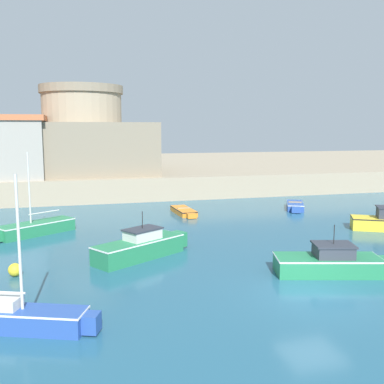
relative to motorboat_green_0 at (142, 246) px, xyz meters
name	(u,v)px	position (x,y,z in m)	size (l,w,h in m)	color
ground_plane	(313,297)	(5.84, -7.31, -0.61)	(200.00, 200.00, 0.00)	#235670
quay_seawall	(143,170)	(5.84, 37.52, 0.49)	(120.00, 40.00, 2.19)	gray
motorboat_green_0	(142,246)	(0.00, 0.00, 0.00)	(5.55, 4.11, 2.45)	#237A4C
dinghy_orange_2	(184,211)	(5.07, 11.16, -0.37)	(1.43, 4.10, 0.50)	orange
motorboat_green_3	(332,263)	(8.15, -4.95, -0.06)	(5.78, 3.01, 2.34)	#237A4C
sailboat_green_4	(34,228)	(-5.84, 6.84, -0.16)	(5.21, 4.04, 5.28)	#237A4C
sailboat_blue_6	(14,316)	(-5.43, -7.35, -0.14)	(5.46, 2.90, 5.28)	#284C9E
dinghy_blue_7	(295,206)	(14.56, 10.74, -0.30)	(2.52, 3.79, 0.63)	#284C9E
mooring_buoy	(15,270)	(-6.08, -1.48, -0.31)	(0.61, 0.61, 0.61)	yellow
fortress	(83,141)	(-2.16, 25.47, 4.84)	(13.82, 13.82, 8.84)	gray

